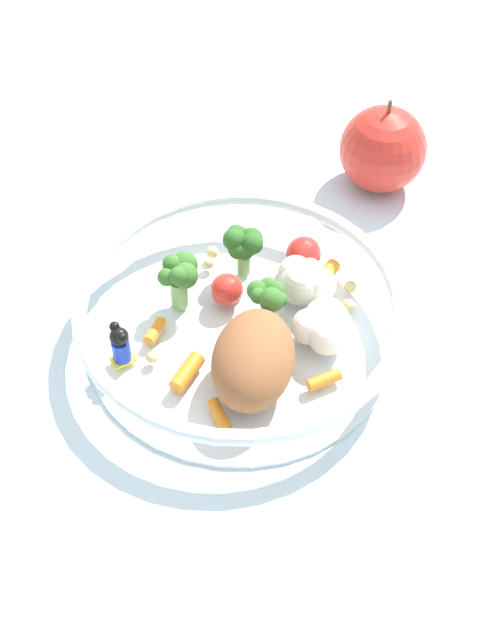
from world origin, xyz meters
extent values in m
plane|color=silver|center=(0.00, 0.00, 0.00)|extent=(2.40, 2.40, 0.00)
cylinder|color=white|center=(0.00, -0.01, 0.00)|extent=(0.25, 0.25, 0.01)
torus|color=white|center=(0.00, -0.01, 0.04)|extent=(0.26, 0.26, 0.01)
ellipsoid|color=brown|center=(0.05, -0.01, 0.03)|extent=(0.10, 0.08, 0.05)
cylinder|color=#7FAD5B|center=(-0.03, -0.06, 0.02)|extent=(0.01, 0.01, 0.03)
sphere|color=#386B28|center=(-0.02, -0.06, 0.05)|extent=(0.01, 0.01, 0.01)
sphere|color=#386B28|center=(-0.03, -0.06, 0.04)|extent=(0.02, 0.02, 0.02)
sphere|color=#386B28|center=(-0.04, -0.06, 0.04)|extent=(0.02, 0.02, 0.02)
sphere|color=#386B28|center=(-0.04, -0.07, 0.05)|extent=(0.02, 0.02, 0.02)
sphere|color=#386B28|center=(-0.03, -0.07, 0.04)|extent=(0.01, 0.01, 0.01)
cylinder|color=#7FAD5B|center=(-0.07, -0.01, 0.02)|extent=(0.01, 0.01, 0.02)
sphere|color=#2D6023|center=(-0.06, -0.01, 0.04)|extent=(0.01, 0.01, 0.01)
sphere|color=#2D6023|center=(-0.06, 0.00, 0.04)|extent=(0.02, 0.02, 0.02)
sphere|color=#2D6023|center=(-0.07, 0.00, 0.04)|extent=(0.02, 0.02, 0.02)
sphere|color=#2D6023|center=(-0.07, 0.00, 0.04)|extent=(0.02, 0.02, 0.02)
sphere|color=#2D6023|center=(-0.07, -0.01, 0.04)|extent=(0.02, 0.02, 0.02)
sphere|color=#2D6023|center=(-0.07, -0.01, 0.04)|extent=(0.02, 0.02, 0.02)
sphere|color=#2D6023|center=(-0.07, -0.01, 0.05)|extent=(0.02, 0.02, 0.02)
sphere|color=#2D6023|center=(-0.06, -0.01, 0.04)|extent=(0.02, 0.02, 0.02)
cylinder|color=#8EB766|center=(-0.01, 0.01, 0.02)|extent=(0.01, 0.01, 0.02)
sphere|color=#386B28|center=(0.00, 0.01, 0.04)|extent=(0.02, 0.02, 0.02)
sphere|color=#386B28|center=(-0.01, 0.02, 0.04)|extent=(0.01, 0.01, 0.01)
sphere|color=#386B28|center=(-0.01, 0.01, 0.04)|extent=(0.02, 0.02, 0.02)
sphere|color=#386B28|center=(-0.02, 0.01, 0.04)|extent=(0.02, 0.02, 0.02)
sphere|color=#386B28|center=(-0.01, 0.00, 0.04)|extent=(0.02, 0.02, 0.02)
sphere|color=#386B28|center=(-0.01, 0.00, 0.04)|extent=(0.01, 0.01, 0.01)
sphere|color=silver|center=(-0.03, 0.04, 0.03)|extent=(0.04, 0.04, 0.04)
sphere|color=silver|center=(-0.03, 0.05, 0.03)|extent=(0.03, 0.03, 0.03)
sphere|color=silver|center=(-0.05, 0.05, 0.02)|extent=(0.02, 0.02, 0.02)
sphere|color=silver|center=(-0.04, 0.03, 0.03)|extent=(0.03, 0.03, 0.03)
sphere|color=silver|center=(-0.03, 0.04, 0.02)|extent=(0.03, 0.03, 0.03)
sphere|color=white|center=(0.03, 0.05, 0.03)|extent=(0.03, 0.03, 0.03)
sphere|color=white|center=(0.01, 0.06, 0.03)|extent=(0.03, 0.03, 0.03)
sphere|color=white|center=(0.01, 0.05, 0.02)|extent=(0.04, 0.04, 0.04)
sphere|color=white|center=(0.01, 0.04, 0.03)|extent=(0.03, 0.03, 0.03)
cube|color=yellow|center=(0.02, -0.11, 0.01)|extent=(0.02, 0.02, 0.00)
cylinder|color=#1933B2|center=(0.02, -0.11, 0.02)|extent=(0.02, 0.02, 0.02)
sphere|color=black|center=(0.02, -0.11, 0.04)|extent=(0.01, 0.01, 0.01)
sphere|color=black|center=(0.03, -0.10, 0.04)|extent=(0.01, 0.01, 0.01)
sphere|color=black|center=(0.02, -0.11, 0.04)|extent=(0.01, 0.01, 0.01)
cylinder|color=orange|center=(0.04, -0.06, 0.01)|extent=(0.03, 0.03, 0.01)
cylinder|color=orange|center=(0.00, -0.08, 0.01)|extent=(0.03, 0.02, 0.01)
cylinder|color=orange|center=(0.09, -0.04, 0.01)|extent=(0.03, 0.02, 0.01)
cylinder|color=orange|center=(-0.05, 0.06, 0.01)|extent=(0.03, 0.02, 0.01)
cylinder|color=orange|center=(0.06, 0.05, 0.01)|extent=(0.02, 0.03, 0.01)
sphere|color=red|center=(-0.03, -0.02, 0.02)|extent=(0.03, 0.03, 0.03)
sphere|color=red|center=(-0.07, 0.04, 0.02)|extent=(0.03, 0.03, 0.03)
sphere|color=tan|center=(-0.02, 0.08, 0.01)|extent=(0.01, 0.01, 0.01)
sphere|color=#D1B775|center=(-0.09, -0.03, 0.01)|extent=(0.01, 0.01, 0.01)
sphere|color=tan|center=(-0.04, 0.08, 0.01)|extent=(0.01, 0.01, 0.01)
sphere|color=#D1B775|center=(0.01, -0.01, 0.01)|extent=(0.01, 0.01, 0.01)
sphere|color=#D1B775|center=(-0.08, -0.06, 0.01)|extent=(0.01, 0.01, 0.01)
sphere|color=#D1B775|center=(0.03, -0.08, 0.01)|extent=(0.01, 0.01, 0.01)
sphere|color=#D1B775|center=(-0.07, -0.04, 0.01)|extent=(0.01, 0.01, 0.01)
sphere|color=red|center=(-0.18, 0.13, 0.04)|extent=(0.08, 0.08, 0.08)
cylinder|color=brown|center=(-0.18, 0.13, 0.09)|extent=(0.00, 0.00, 0.01)
camera|label=1|loc=(0.43, -0.04, 0.52)|focal=46.76mm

